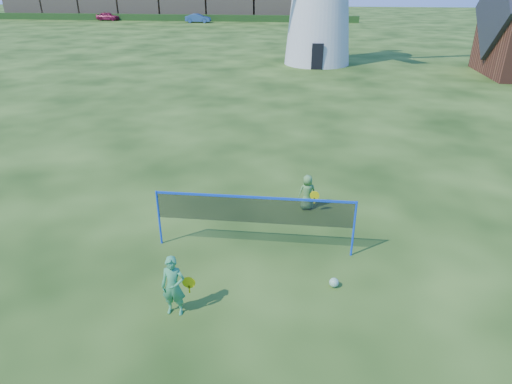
{
  "coord_description": "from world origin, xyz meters",
  "views": [
    {
      "loc": [
        1.35,
        -9.49,
        6.41
      ],
      "look_at": [
        0.2,
        0.5,
        1.5
      ],
      "focal_mm": 30.88,
      "sensor_mm": 36.0,
      "label": 1
    }
  ],
  "objects": [
    {
      "name": "ground",
      "position": [
        0.0,
        0.0,
        0.0
      ],
      "size": [
        220.0,
        220.0,
        0.0
      ],
      "primitive_type": "plane",
      "color": "black",
      "rests_on": "ground"
    },
    {
      "name": "badminton_net",
      "position": [
        0.19,
        0.16,
        1.14
      ],
      "size": [
        5.05,
        0.05,
        1.55
      ],
      "color": "blue",
      "rests_on": "ground"
    },
    {
      "name": "player_girl",
      "position": [
        -1.17,
        -2.45,
        0.69
      ],
      "size": [
        0.68,
        0.36,
        1.38
      ],
      "rotation": [
        0.0,
        0.0,
        -0.02
      ],
      "color": "#3B9558",
      "rests_on": "ground"
    },
    {
      "name": "player_boy",
      "position": [
        1.53,
        2.59,
        0.55
      ],
      "size": [
        0.67,
        0.5,
        1.1
      ],
      "rotation": [
        0.0,
        0.0,
        3.45
      ],
      "color": "#538D44",
      "rests_on": "ground"
    },
    {
      "name": "play_ball",
      "position": [
        2.2,
        -1.18,
        0.11
      ],
      "size": [
        0.22,
        0.22,
        0.22
      ],
      "primitive_type": "sphere",
      "color": "green",
      "rests_on": "ground"
    },
    {
      "name": "hedge",
      "position": [
        -22.0,
        66.0,
        0.5
      ],
      "size": [
        62.0,
        0.8,
        1.0
      ],
      "primitive_type": "cube",
      "color": "#193814",
      "rests_on": "ground"
    },
    {
      "name": "car_left",
      "position": [
        -32.03,
        65.47,
        0.65
      ],
      "size": [
        3.99,
        2.01,
        1.3
      ],
      "primitive_type": "imported",
      "rotation": [
        0.0,
        0.0,
        1.44
      ],
      "color": "maroon",
      "rests_on": "ground"
    },
    {
      "name": "car_right",
      "position": [
        -16.25,
        63.37,
        0.65
      ],
      "size": [
        3.99,
        1.46,
        1.3
      ],
      "primitive_type": "imported",
      "rotation": [
        0.0,
        0.0,
        1.59
      ],
      "color": "#2B4E81",
      "rests_on": "ground"
    }
  ]
}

